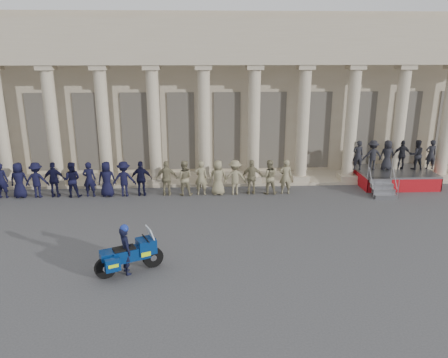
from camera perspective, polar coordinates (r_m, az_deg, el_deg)
ground at (r=16.31m, az=-7.02°, el=-9.17°), size 90.00×90.00×0.00m
building at (r=29.52m, az=-5.25°, el=11.67°), size 40.00×12.50×9.00m
officer_rank at (r=22.34m, az=-15.25°, el=-0.01°), size 18.18×0.67×1.77m
reviewing_stand at (r=25.06m, az=21.22°, el=2.21°), size 4.59×3.83×2.39m
motorcycle at (r=14.77m, az=-12.20°, el=-9.60°), size 2.13×1.41×1.47m
rider at (r=14.64m, az=-12.73°, el=-8.92°), size 0.60×0.70×1.71m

